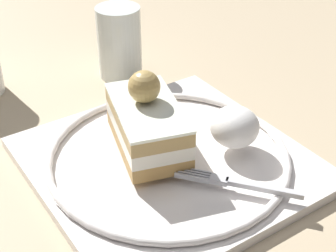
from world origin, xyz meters
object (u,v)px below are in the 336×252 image
at_px(whipped_cream_dollop, 235,127).
at_px(fork, 234,183).
at_px(cake_slice, 147,122).
at_px(drink_glass_far, 120,45).
at_px(dessert_plate, 168,160).

bearing_deg(whipped_cream_dollop, fork, 140.66).
relative_size(cake_slice, drink_glass_far, 1.33).
height_order(whipped_cream_dollop, fork, whipped_cream_dollop).
bearing_deg(fork, drink_glass_far, -7.77).
bearing_deg(cake_slice, whipped_cream_dollop, -122.50).
bearing_deg(cake_slice, fork, -161.75).
xyz_separation_m(dessert_plate, fork, (-0.07, -0.02, 0.01)).
distance_m(whipped_cream_dollop, fork, 0.07).
relative_size(whipped_cream_dollop, drink_glass_far, 0.53).
bearing_deg(whipped_cream_dollop, drink_glass_far, 0.85).
bearing_deg(dessert_plate, fork, -163.71).
bearing_deg(drink_glass_far, cake_slice, 158.85).
xyz_separation_m(whipped_cream_dollop, drink_glass_far, (0.22, 0.00, 0.00)).
relative_size(fork, drink_glass_far, 1.03).
bearing_deg(fork, cake_slice, 18.25).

